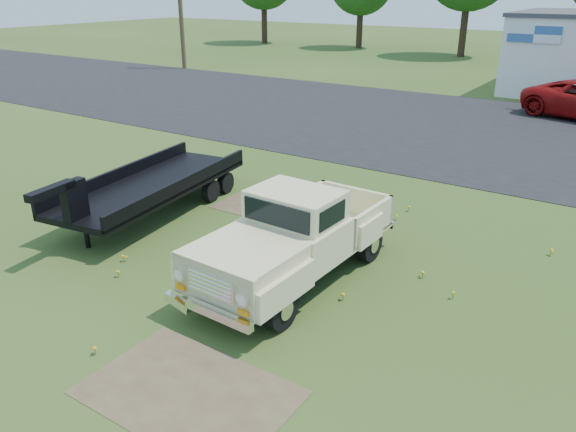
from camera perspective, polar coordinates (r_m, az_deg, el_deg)
name	(u,v)px	position (r m, az deg, el deg)	size (l,w,h in m)	color
ground	(236,280)	(11.29, -5.29, -6.49)	(140.00, 140.00, 0.00)	#2E4C18
asphalt_lot	(466,130)	(24.11, 17.65, 8.36)	(90.00, 14.00, 0.02)	black
dirt_patch_a	(189,392)	(8.60, -10.07, -17.23)	(3.00, 2.00, 0.01)	brown
dirt_patch_b	(259,206)	(14.91, -2.98, 1.00)	(2.20, 1.60, 0.01)	brown
vintage_pickup_truck	(296,236)	(10.88, 0.78, -2.02)	(2.01, 5.17, 1.88)	beige
flatbed_trailer	(151,181)	(14.62, -13.70, 3.45)	(2.06, 6.17, 1.68)	black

